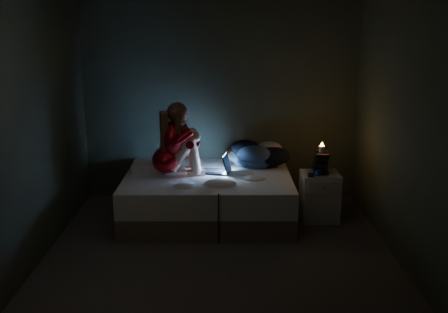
{
  "coord_description": "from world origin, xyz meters",
  "views": [
    {
      "loc": [
        0.04,
        -4.76,
        2.34
      ],
      "look_at": [
        0.05,
        1.0,
        0.8
      ],
      "focal_mm": 40.82,
      "sensor_mm": 36.0,
      "label": 1
    }
  ],
  "objects_px": {
    "bed": "(208,196)",
    "laptop": "(215,163)",
    "nightstand": "(319,196)",
    "phone": "(311,175)",
    "woman": "(166,139)",
    "candle": "(322,150)"
  },
  "relations": [
    {
      "from": "woman",
      "to": "candle",
      "type": "xyz_separation_m",
      "value": [
        1.84,
        -0.04,
        -0.12
      ]
    },
    {
      "from": "laptop",
      "to": "phone",
      "type": "bearing_deg",
      "value": -0.03
    },
    {
      "from": "woman",
      "to": "laptop",
      "type": "distance_m",
      "value": 0.66
    },
    {
      "from": "bed",
      "to": "candle",
      "type": "bearing_deg",
      "value": -2.11
    },
    {
      "from": "bed",
      "to": "laptop",
      "type": "bearing_deg",
      "value": 47.25
    },
    {
      "from": "bed",
      "to": "woman",
      "type": "relative_size",
      "value": 2.25
    },
    {
      "from": "bed",
      "to": "phone",
      "type": "bearing_deg",
      "value": -7.66
    },
    {
      "from": "bed",
      "to": "nightstand",
      "type": "relative_size",
      "value": 3.39
    },
    {
      "from": "candle",
      "to": "phone",
      "type": "xyz_separation_m",
      "value": [
        -0.14,
        -0.11,
        -0.28
      ]
    },
    {
      "from": "bed",
      "to": "candle",
      "type": "xyz_separation_m",
      "value": [
        1.35,
        -0.05,
        0.6
      ]
    },
    {
      "from": "phone",
      "to": "candle",
      "type": "bearing_deg",
      "value": 49.79
    },
    {
      "from": "woman",
      "to": "phone",
      "type": "bearing_deg",
      "value": -17.05
    },
    {
      "from": "nightstand",
      "to": "phone",
      "type": "relative_size",
      "value": 4.18
    },
    {
      "from": "woman",
      "to": "candle",
      "type": "relative_size",
      "value": 11.03
    },
    {
      "from": "bed",
      "to": "nightstand",
      "type": "xyz_separation_m",
      "value": [
        1.34,
        -0.07,
        0.02
      ]
    },
    {
      "from": "nightstand",
      "to": "bed",
      "type": "bearing_deg",
      "value": 175.72
    },
    {
      "from": "nightstand",
      "to": "candle",
      "type": "height_order",
      "value": "candle"
    },
    {
      "from": "bed",
      "to": "phone",
      "type": "height_order",
      "value": "phone"
    },
    {
      "from": "nightstand",
      "to": "phone",
      "type": "bearing_deg",
      "value": -146.1
    },
    {
      "from": "candle",
      "to": "woman",
      "type": "bearing_deg",
      "value": 178.7
    },
    {
      "from": "phone",
      "to": "bed",
      "type": "bearing_deg",
      "value": -177.45
    },
    {
      "from": "candle",
      "to": "phone",
      "type": "distance_m",
      "value": 0.33
    }
  ]
}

